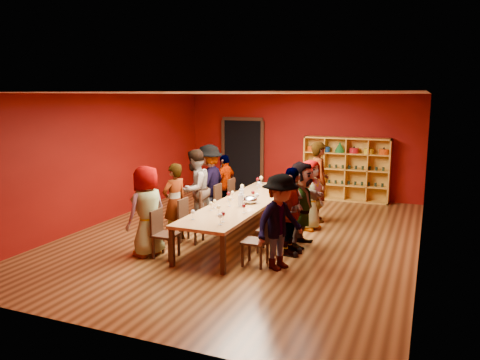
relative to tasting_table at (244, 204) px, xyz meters
name	(u,v)px	position (x,y,z in m)	size (l,w,h in m)	color
room_shell	(244,166)	(0.00, 0.00, 0.80)	(7.10, 9.10, 3.04)	#4C2C14
tasting_table	(244,204)	(0.00, 0.00, 0.00)	(1.10, 4.50, 0.75)	#A77945
doorway	(243,155)	(-1.80, 4.43, 0.42)	(1.40, 0.17, 2.30)	black
shelving_unit	(346,166)	(1.40, 4.32, 0.28)	(2.40, 0.40, 1.80)	gold
chair_person_left_0	(162,231)	(-0.91, -1.81, -0.20)	(0.42, 0.42, 0.89)	black
person_left_0	(147,211)	(-1.22, -1.81, 0.15)	(0.83, 0.45, 1.70)	#CB8891
chair_person_left_1	(188,218)	(-0.91, -0.81, -0.20)	(0.42, 0.42, 0.89)	black
person_left_1	(175,202)	(-1.21, -0.81, 0.10)	(0.59, 0.43, 1.61)	silver
chair_person_left_2	(209,208)	(-0.91, 0.15, -0.20)	(0.42, 0.42, 0.89)	black
person_left_2	(195,189)	(-1.24, 0.15, 0.19)	(0.87, 0.48, 1.78)	#5C8CBD
chair_person_left_3	(222,201)	(-0.91, 0.87, -0.20)	(0.42, 0.42, 0.89)	black
person_left_3	(209,183)	(-1.24, 0.87, 0.21)	(1.18, 0.49, 1.82)	white
chair_person_left_4	(235,194)	(-0.91, 1.69, -0.20)	(0.42, 0.42, 0.89)	black
person_left_4	(225,184)	(-1.19, 1.69, 0.05)	(0.87, 0.40, 1.49)	silver
chair_person_right_0	(259,238)	(0.91, -1.56, -0.20)	(0.42, 0.42, 0.89)	black
person_right_0	(280,222)	(1.28, -1.56, 0.13)	(1.07, 0.44, 1.66)	#CD8998
chair_person_right_1	(273,227)	(0.91, -0.78, -0.20)	(0.42, 0.42, 0.89)	black
person_right_1	(291,212)	(1.24, -0.78, 0.13)	(0.97, 0.44, 1.66)	beige
chair_person_right_2	(283,219)	(0.91, -0.17, -0.20)	(0.42, 0.42, 0.89)	black
person_right_2	(301,204)	(1.28, -0.17, 0.15)	(1.57, 0.45, 1.70)	#C9868F
chair_person_right_3	(298,206)	(0.91, 1.02, -0.20)	(0.42, 0.42, 0.89)	black
person_right_3	(310,195)	(1.17, 1.02, 0.09)	(0.77, 0.42, 1.57)	silver
chair_person_right_4	(307,200)	(0.91, 1.79, -0.20)	(0.42, 0.42, 0.89)	black
person_right_4	(319,182)	(1.18, 1.79, 0.25)	(0.69, 0.51, 1.90)	#535358
wine_glass_0	(286,181)	(0.38, 1.85, 0.20)	(0.08, 0.08, 0.21)	silver
wine_glass_1	(219,207)	(-0.03, -1.21, 0.19)	(0.08, 0.08, 0.19)	silver
wine_glass_2	(232,193)	(-0.29, 0.06, 0.19)	(0.08, 0.08, 0.20)	silver
wine_glass_3	(242,187)	(-0.34, 0.73, 0.21)	(0.09, 0.09, 0.22)	silver
wine_glass_4	(215,202)	(-0.32, -0.77, 0.18)	(0.07, 0.07, 0.18)	silver
wine_glass_5	(211,204)	(-0.31, -0.98, 0.18)	(0.07, 0.07, 0.18)	silver
wine_glass_6	(230,199)	(-0.11, -0.52, 0.20)	(0.08, 0.08, 0.20)	silver
wine_glass_7	(257,180)	(-0.36, 1.80, 0.20)	(0.08, 0.08, 0.20)	silver
wine_glass_8	(259,184)	(-0.17, 1.39, 0.18)	(0.07, 0.07, 0.18)	silver
wine_glass_9	(253,193)	(0.10, 0.27, 0.19)	(0.08, 0.08, 0.19)	silver
wine_glass_10	(193,212)	(-0.31, -1.71, 0.18)	(0.07, 0.07, 0.18)	silver
wine_glass_11	(244,206)	(0.36, -0.91, 0.18)	(0.07, 0.07, 0.18)	silver
wine_glass_12	(220,216)	(0.29, -1.84, 0.20)	(0.08, 0.08, 0.21)	silver
wine_glass_13	(261,178)	(-0.32, 1.94, 0.21)	(0.09, 0.09, 0.22)	silver
wine_glass_14	(257,196)	(0.31, -0.06, 0.21)	(0.09, 0.09, 0.22)	silver
wine_glass_15	(229,194)	(-0.31, -0.11, 0.20)	(0.08, 0.08, 0.21)	silver
wine_glass_16	(223,214)	(0.26, -1.66, 0.19)	(0.08, 0.08, 0.19)	silver
wine_glass_17	(273,188)	(0.32, 0.96, 0.19)	(0.08, 0.08, 0.20)	silver
spittoon_bowl	(250,200)	(0.17, -0.11, 0.12)	(0.31, 0.31, 0.17)	silver
carafe_a	(242,194)	(-0.10, 0.10, 0.18)	(0.14, 0.14, 0.28)	silver
carafe_b	(241,200)	(0.11, -0.47, 0.18)	(0.12, 0.12, 0.29)	silver
wine_bottle	(276,185)	(0.24, 1.42, 0.16)	(0.08, 0.08, 0.28)	#123417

